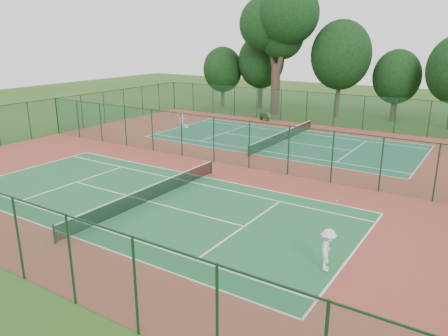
{
  "coord_description": "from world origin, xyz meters",
  "views": [
    {
      "loc": [
        16.52,
        -26.56,
        9.28
      ],
      "look_at": [
        2.85,
        -5.38,
        1.6
      ],
      "focal_mm": 35.0,
      "sensor_mm": 36.0,
      "label": 1
    }
  ],
  "objects_px": {
    "player_far": "(182,121)",
    "trash_bin": "(268,117)",
    "bench": "(264,117)",
    "big_tree": "(279,23)",
    "kit_bag": "(184,126)",
    "player_near": "(328,250)"
  },
  "relations": [
    {
      "from": "bench",
      "to": "big_tree",
      "type": "distance_m",
      "value": 11.36
    },
    {
      "from": "kit_bag",
      "to": "big_tree",
      "type": "bearing_deg",
      "value": 90.54
    },
    {
      "from": "player_near",
      "to": "big_tree",
      "type": "bearing_deg",
      "value": 13.86
    },
    {
      "from": "player_near",
      "to": "bench",
      "type": "bearing_deg",
      "value": 16.67
    },
    {
      "from": "player_far",
      "to": "trash_bin",
      "type": "relative_size",
      "value": 2.0
    },
    {
      "from": "player_far",
      "to": "big_tree",
      "type": "relative_size",
      "value": 0.1
    },
    {
      "from": "player_near",
      "to": "trash_bin",
      "type": "bearing_deg",
      "value": 15.82
    },
    {
      "from": "kit_bag",
      "to": "big_tree",
      "type": "relative_size",
      "value": 0.06
    },
    {
      "from": "bench",
      "to": "big_tree",
      "type": "xyz_separation_m",
      "value": [
        -0.93,
        4.92,
        10.2
      ]
    },
    {
      "from": "player_near",
      "to": "kit_bag",
      "type": "xyz_separation_m",
      "value": [
        -22.78,
        19.85,
        -0.75
      ]
    },
    {
      "from": "player_near",
      "to": "big_tree",
      "type": "height_order",
      "value": "big_tree"
    },
    {
      "from": "player_near",
      "to": "kit_bag",
      "type": "height_order",
      "value": "player_near"
    },
    {
      "from": "big_tree",
      "to": "kit_bag",
      "type": "bearing_deg",
      "value": -108.69
    },
    {
      "from": "player_near",
      "to": "kit_bag",
      "type": "bearing_deg",
      "value": 33.33
    },
    {
      "from": "big_tree",
      "to": "bench",
      "type": "bearing_deg",
      "value": -79.29
    },
    {
      "from": "player_far",
      "to": "trash_bin",
      "type": "xyz_separation_m",
      "value": [
        5.44,
        8.98,
        -0.4
      ]
    },
    {
      "from": "trash_bin",
      "to": "bench",
      "type": "distance_m",
      "value": 0.66
    },
    {
      "from": "player_far",
      "to": "trash_bin",
      "type": "distance_m",
      "value": 10.5
    },
    {
      "from": "player_far",
      "to": "big_tree",
      "type": "xyz_separation_m",
      "value": [
        4.32,
        13.26,
        9.85
      ]
    },
    {
      "from": "player_near",
      "to": "bench",
      "type": "xyz_separation_m",
      "value": [
        -17.52,
        27.74,
        -0.46
      ]
    },
    {
      "from": "player_far",
      "to": "bench",
      "type": "height_order",
      "value": "player_far"
    },
    {
      "from": "player_far",
      "to": "kit_bag",
      "type": "distance_m",
      "value": 0.78
    }
  ]
}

